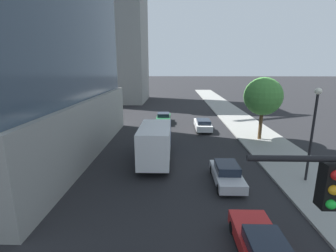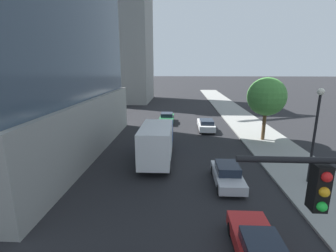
# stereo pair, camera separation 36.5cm
# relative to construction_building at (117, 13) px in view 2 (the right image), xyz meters

# --- Properties ---
(sidewalk) EXTENTS (5.12, 120.00, 0.15)m
(sidewalk) POSITION_rel_construction_building_xyz_m (22.86, -34.06, -18.78)
(sidewalk) COLOR gray
(sidewalk) RESTS_ON ground
(construction_building) EXTENTS (16.27, 17.32, 42.18)m
(construction_building) POSITION_rel_construction_building_xyz_m (0.00, 0.00, 0.00)
(construction_building) COLOR gray
(construction_building) RESTS_ON ground
(street_lamp) EXTENTS (0.44, 0.44, 6.26)m
(street_lamp) POSITION_rel_construction_building_xyz_m (22.42, -40.15, -14.65)
(street_lamp) COLOR black
(street_lamp) RESTS_ON sidewalk
(street_tree) EXTENTS (3.90, 3.90, 6.52)m
(street_tree) POSITION_rel_construction_building_xyz_m (22.56, -30.39, -14.16)
(street_tree) COLOR brown
(street_tree) RESTS_ON sidewalk
(car_green) EXTENTS (1.90, 4.45, 1.41)m
(car_green) POSITION_rel_construction_building_xyz_m (11.91, -22.36, -18.15)
(car_green) COLOR #1E6638
(car_green) RESTS_ON ground
(car_white) EXTENTS (1.85, 4.79, 1.43)m
(car_white) POSITION_rel_construction_building_xyz_m (16.96, -26.30, -18.13)
(car_white) COLOR silver
(car_white) RESTS_ON ground
(car_red) EXTENTS (1.74, 4.05, 1.35)m
(car_red) POSITION_rel_construction_building_xyz_m (16.96, -47.13, -18.19)
(car_red) COLOR red
(car_red) RESTS_ON ground
(car_silver) EXTENTS (1.73, 4.24, 1.40)m
(car_silver) POSITION_rel_construction_building_xyz_m (16.96, -40.47, -18.17)
(car_silver) COLOR #B7B7BC
(car_silver) RESTS_ON ground
(box_truck) EXTENTS (2.36, 7.50, 3.23)m
(box_truck) POSITION_rel_construction_building_xyz_m (11.91, -36.66, -17.06)
(box_truck) COLOR #1E4799
(box_truck) RESTS_ON ground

